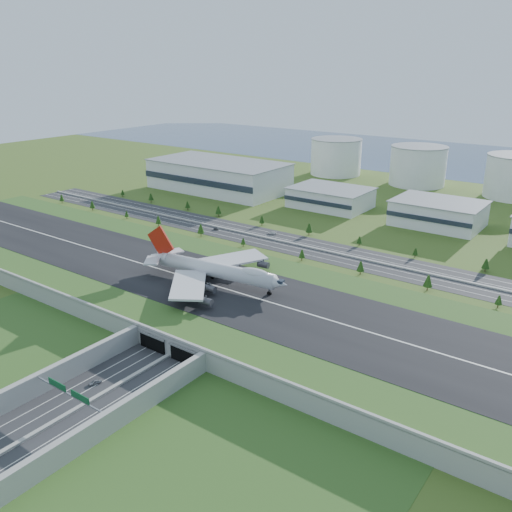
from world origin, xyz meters
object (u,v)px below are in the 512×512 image
Objects in this scene: boeing_747 at (215,270)px; car_4 at (216,229)px; car_0 at (95,382)px; car_7 at (272,233)px; fuel_tank_a at (336,157)px; car_2 at (159,380)px.

boeing_747 reaches higher than car_4.
car_0 is 0.78× the size of car_7.
boeing_747 reaches higher than car_7.
fuel_tank_a is at bearing 128.50° from car_0.
car_4 is at bearing -87.91° from car_7.
car_2 is (130.47, -375.43, -16.55)m from fuel_tank_a.
car_0 is 22.80m from car_2.
fuel_tank_a reaches higher than car_0.
car_4 is 0.65× the size of car_7.
boeing_747 is 113.73m from car_4.
car_0 is (112.59, -389.58, -16.59)m from fuel_tank_a.
car_2 is (17.87, 14.15, 0.04)m from car_0.
car_7 is at bearing 127.42° from car_0.
car_4 is 39.25m from car_7.
car_4 is (-72.39, 86.57, -14.10)m from boeing_747.
car_7 is at bearing 102.76° from boeing_747.
fuel_tank_a is 10.79× the size of car_0.
fuel_tank_a is at bearing -88.94° from car_2.
boeing_747 is (99.13, -306.90, -2.63)m from fuel_tank_a.
boeing_747 is 13.22× the size of car_2.
car_7 is (63.16, -205.72, -16.52)m from fuel_tank_a.
car_7 is (-49.43, 183.86, 0.07)m from car_0.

